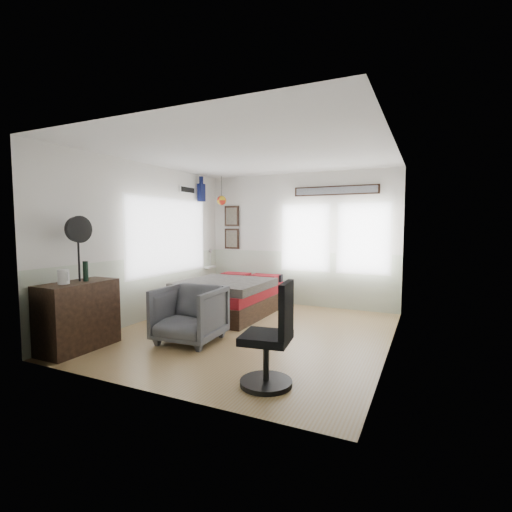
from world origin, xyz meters
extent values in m
cube|color=#A07742|center=(0.00, 0.00, -0.01)|extent=(4.00, 4.50, 0.01)
cube|color=silver|center=(0.00, 2.25, 1.35)|extent=(4.00, 0.02, 2.70)
cube|color=silver|center=(0.00, -2.25, 1.35)|extent=(4.00, 0.02, 2.70)
cube|color=silver|center=(-2.00, 0.00, 1.35)|extent=(0.02, 4.50, 2.70)
cube|color=silver|center=(2.00, 0.00, 1.35)|extent=(0.02, 4.50, 2.70)
cube|color=white|center=(0.00, 0.00, 2.70)|extent=(4.00, 4.50, 0.02)
cube|color=beige|center=(0.00, 2.24, 0.55)|extent=(4.00, 0.01, 1.10)
cube|color=beige|center=(-1.99, 0.00, 0.55)|extent=(0.01, 4.50, 1.10)
cube|color=beige|center=(1.99, 0.00, 0.55)|extent=(0.01, 4.50, 1.10)
cube|color=silver|center=(-1.96, 0.55, 1.45)|extent=(0.03, 2.20, 1.35)
cube|color=silver|center=(0.15, 2.21, 1.40)|extent=(0.95, 0.03, 1.30)
cube|color=silver|center=(1.30, 2.21, 1.40)|extent=(0.95, 0.03, 1.30)
cube|color=black|center=(-1.55, 2.21, 1.35)|extent=(0.35, 0.03, 0.45)
cube|color=black|center=(-1.55, 2.21, 1.85)|extent=(0.35, 0.03, 0.45)
cube|color=#7F7259|center=(-1.55, 2.20, 1.35)|extent=(0.27, 0.01, 0.37)
cube|color=#7F7259|center=(-1.55, 2.20, 1.85)|extent=(0.27, 0.01, 0.37)
cube|color=black|center=(0.75, 2.21, 2.32)|extent=(1.65, 0.03, 0.18)
cube|color=gray|center=(0.75, 2.20, 2.32)|extent=(1.58, 0.01, 0.13)
cube|color=white|center=(-1.97, 1.15, 2.35)|extent=(0.02, 0.48, 0.14)
sphere|color=red|center=(-1.65, 1.95, 2.18)|extent=(0.20, 0.20, 0.20)
cube|color=black|center=(-0.89, 0.99, 0.16)|extent=(1.42, 2.03, 0.32)
cube|color=maroon|center=(-0.89, 0.99, 0.42)|extent=(1.38, 1.99, 0.18)
cube|color=#655F58|center=(-0.89, 0.77, 0.58)|extent=(1.48, 1.48, 0.14)
cube|color=maroon|center=(-1.23, 1.80, 0.58)|extent=(0.56, 0.35, 0.14)
cube|color=maroon|center=(-0.56, 1.80, 0.58)|extent=(0.56, 0.35, 0.14)
cube|color=black|center=(-1.74, -1.65, 0.45)|extent=(0.48, 1.00, 0.90)
imported|color=#4C4D52|center=(-0.59, -0.76, 0.39)|extent=(0.89, 0.92, 0.79)
cube|color=black|center=(-0.39, 1.91, 0.23)|extent=(0.53, 0.46, 0.47)
cylinder|color=black|center=(0.96, -1.62, 0.03)|extent=(0.54, 0.54, 0.05)
cylinder|color=black|center=(0.96, -1.62, 0.26)|extent=(0.06, 0.06, 0.42)
cube|color=black|center=(0.96, -1.62, 0.50)|extent=(0.54, 0.54, 0.08)
cube|color=black|center=(1.17, -1.59, 0.81)|extent=(0.12, 0.44, 0.54)
cylinder|color=silver|center=(-1.76, -1.83, 0.99)|extent=(0.14, 0.14, 0.19)
cube|color=silver|center=(-1.67, -1.83, 1.00)|extent=(0.02, 0.02, 0.11)
cylinder|color=black|center=(-1.70, -1.54, 1.04)|extent=(0.07, 0.07, 0.27)
cylinder|color=black|center=(-1.77, -1.58, 1.24)|extent=(0.03, 0.03, 0.67)
cylinder|color=black|center=(-1.77, -1.58, 1.59)|extent=(0.10, 0.34, 0.34)
cylinder|color=black|center=(-1.73, -1.58, 1.59)|extent=(0.05, 0.36, 0.36)
cube|color=black|center=(-0.39, 1.91, 0.56)|extent=(0.33, 0.25, 0.18)
camera|label=1|loc=(2.45, -5.00, 1.64)|focal=26.00mm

